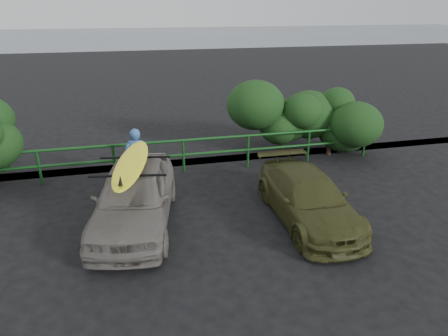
# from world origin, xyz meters

# --- Properties ---
(ground) EXTENTS (80.00, 80.00, 0.00)m
(ground) POSITION_xyz_m (0.00, 0.00, 0.00)
(ground) COLOR black
(ocean) EXTENTS (200.00, 200.00, 0.00)m
(ocean) POSITION_xyz_m (0.00, 60.00, 0.00)
(ocean) COLOR slate
(ocean) RESTS_ON ground
(guardrail) EXTENTS (14.00, 0.08, 1.04)m
(guardrail) POSITION_xyz_m (0.00, 5.00, 0.52)
(guardrail) COLOR #154A19
(guardrail) RESTS_ON ground
(shrub_right) EXTENTS (3.20, 2.40, 2.32)m
(shrub_right) POSITION_xyz_m (5.00, 5.50, 1.16)
(shrub_right) COLOR #1A3E16
(shrub_right) RESTS_ON ground
(sedan) EXTENTS (2.35, 4.34, 1.40)m
(sedan) POSITION_xyz_m (-0.48, 2.23, 0.70)
(sedan) COLOR slate
(sedan) RESTS_ON ground
(olive_vehicle) EXTENTS (1.57, 3.80, 1.10)m
(olive_vehicle) POSITION_xyz_m (3.42, 1.52, 0.55)
(olive_vehicle) COLOR #3C3E1B
(olive_vehicle) RESTS_ON ground
(man) EXTENTS (0.67, 0.50, 1.65)m
(man) POSITION_xyz_m (-0.36, 4.35, 0.83)
(man) COLOR #396AAD
(man) RESTS_ON ground
(roof_rack) EXTENTS (1.77, 1.38, 0.05)m
(roof_rack) POSITION_xyz_m (-0.48, 2.23, 1.43)
(roof_rack) COLOR black
(roof_rack) RESTS_ON sedan
(surfboard) EXTENTS (1.14, 3.06, 0.09)m
(surfboard) POSITION_xyz_m (-0.48, 2.23, 1.50)
(surfboard) COLOR #FFFC1A
(surfboard) RESTS_ON roof_rack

